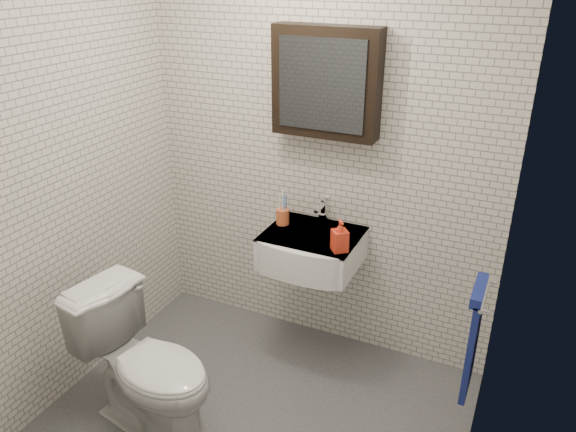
# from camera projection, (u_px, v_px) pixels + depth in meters

# --- Properties ---
(ground) EXTENTS (2.20, 2.00, 0.01)m
(ground) POSITION_uv_depth(u_px,v_px,m) (246.00, 430.00, 3.02)
(ground) COLOR #494B51
(ground) RESTS_ON ground
(room_shell) EXTENTS (2.22, 2.02, 2.51)m
(room_shell) POSITION_uv_depth(u_px,v_px,m) (235.00, 176.00, 2.41)
(room_shell) COLOR silver
(room_shell) RESTS_ON ground
(washbasin) EXTENTS (0.55, 0.50, 0.20)m
(washbasin) POSITION_uv_depth(u_px,v_px,m) (310.00, 250.00, 3.29)
(washbasin) COLOR white
(washbasin) RESTS_ON room_shell
(faucet) EXTENTS (0.06, 0.20, 0.15)m
(faucet) POSITION_uv_depth(u_px,v_px,m) (323.00, 213.00, 3.38)
(faucet) COLOR silver
(faucet) RESTS_ON washbasin
(mirror_cabinet) EXTENTS (0.60, 0.15, 0.60)m
(mirror_cabinet) POSITION_uv_depth(u_px,v_px,m) (326.00, 83.00, 3.05)
(mirror_cabinet) COLOR black
(mirror_cabinet) RESTS_ON room_shell
(towel_rail) EXTENTS (0.09, 0.30, 0.58)m
(towel_rail) POSITION_uv_depth(u_px,v_px,m) (474.00, 335.00, 2.61)
(towel_rail) COLOR silver
(towel_rail) RESTS_ON room_shell
(toothbrush_cup) EXTENTS (0.09, 0.09, 0.22)m
(toothbrush_cup) POSITION_uv_depth(u_px,v_px,m) (283.00, 216.00, 3.38)
(toothbrush_cup) COLOR #C75C31
(toothbrush_cup) RESTS_ON washbasin
(soap_bottle) EXTENTS (0.12, 0.12, 0.18)m
(soap_bottle) POSITION_uv_depth(u_px,v_px,m) (340.00, 236.00, 3.06)
(soap_bottle) COLOR orange
(soap_bottle) RESTS_ON washbasin
(toilet) EXTENTS (0.84, 0.57, 0.79)m
(toilet) POSITION_uv_depth(u_px,v_px,m) (148.00, 366.00, 2.90)
(toilet) COLOR white
(toilet) RESTS_ON ground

